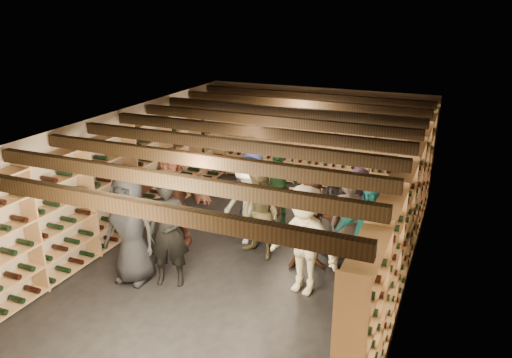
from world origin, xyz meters
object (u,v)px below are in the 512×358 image
object	(u,v)px
person_2	(260,215)
person_7	(348,225)
person_3	(304,241)
person_8	(314,223)
person_9	(250,204)
crate_stack_left	(308,199)
person_5	(173,196)
person_4	(367,237)
person_12	(337,217)
person_11	(357,207)
crate_stack_right	(270,197)
person_1	(169,232)
person_10	(277,186)
person_6	(253,190)
crate_loose	(300,193)
person_0	(130,229)

from	to	relation	value
person_2	person_7	size ratio (longest dim) A/B	0.98
person_3	person_7	xyz separation A→B (m)	(0.47, 0.95, -0.05)
person_7	person_8	xyz separation A→B (m)	(-0.55, -0.18, 0.01)
person_2	person_9	bearing A→B (deg)	150.61
crate_stack_left	person_9	size ratio (longest dim) A/B	0.37
person_3	person_5	world-z (taller)	person_5
crate_stack_left	person_3	xyz separation A→B (m)	(0.91, -3.17, 0.63)
crate_stack_left	person_2	size ratio (longest dim) A/B	0.36
person_4	person_7	distance (m)	0.68
crate_stack_left	person_12	size ratio (longest dim) A/B	0.40
person_5	person_11	xyz separation A→B (m)	(3.18, 1.26, -0.17)
crate_stack_right	person_1	world-z (taller)	person_1
person_7	person_11	world-z (taller)	person_7
person_4	person_8	distance (m)	1.02
person_3	person_10	distance (m)	2.56
crate_stack_left	person_11	distance (m)	1.86
person_6	person_9	size ratio (longest dim) A/B	1.06
crate_stack_left	person_8	bearing A→B (deg)	-70.90
person_4	person_8	xyz separation A→B (m)	(-0.95, 0.36, -0.09)
person_4	person_5	world-z (taller)	person_5
crate_loose	person_6	bearing A→B (deg)	-98.89
crate_stack_right	person_5	xyz separation A→B (m)	(-1.14, -2.05, 0.59)
person_10	person_12	size ratio (longest dim) A/B	1.11
person_12	person_2	bearing A→B (deg)	-128.97
crate_loose	person_12	size ratio (longest dim) A/B	0.34
person_10	person_12	xyz separation A→B (m)	(1.44, -0.81, -0.08)
crate_stack_right	person_12	size ratio (longest dim) A/B	0.46
crate_stack_left	person_12	xyz separation A→B (m)	(1.07, -1.77, 0.49)
person_2	person_10	world-z (taller)	person_10
person_2	person_6	bearing A→B (deg)	138.96
person_1	person_9	xyz separation A→B (m)	(0.61, 1.81, -0.11)
person_7	person_9	xyz separation A→B (m)	(-1.89, 0.27, -0.03)
person_0	person_9	size ratio (longest dim) A/B	1.15
crate_loose	person_6	world-z (taller)	person_6
crate_stack_right	person_1	bearing A→B (deg)	-96.94
person_3	person_6	world-z (taller)	person_3
person_0	person_12	world-z (taller)	person_0
person_0	person_4	world-z (taller)	person_4
crate_stack_right	person_11	xyz separation A→B (m)	(2.04, -0.79, 0.42)
person_1	person_3	bearing A→B (deg)	-3.87
person_0	crate_stack_right	bearing A→B (deg)	72.65
person_0	person_6	size ratio (longest dim) A/B	1.09
person_9	crate_loose	bearing A→B (deg)	79.23
crate_stack_left	person_7	distance (m)	2.68
person_2	crate_stack_right	bearing A→B (deg)	125.30
person_3	person_6	xyz separation A→B (m)	(-1.63, 1.78, -0.04)
person_5	person_10	world-z (taller)	person_5
crate_stack_left	person_7	xyz separation A→B (m)	(1.38, -2.23, 0.58)
person_11	person_1	bearing A→B (deg)	-123.88
person_3	person_5	size ratio (longest dim) A/B	0.95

